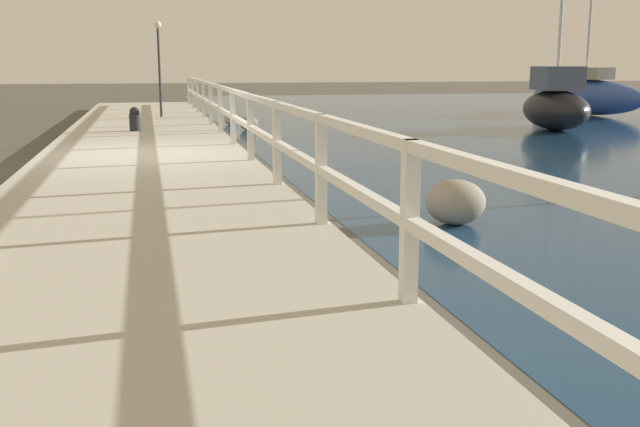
# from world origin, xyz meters

# --- Properties ---
(ground_plane) EXTENTS (120.00, 120.00, 0.00)m
(ground_plane) POSITION_xyz_m (0.00, 0.00, 0.00)
(ground_plane) COLOR #4C473D
(dock_walkway) EXTENTS (3.55, 36.00, 0.27)m
(dock_walkway) POSITION_xyz_m (0.00, 0.00, 0.13)
(dock_walkway) COLOR #B2AD9E
(dock_walkway) RESTS_ON ground
(railing) EXTENTS (0.10, 32.50, 1.05)m
(railing) POSITION_xyz_m (1.68, 0.00, 0.98)
(railing) COLOR white
(railing) RESTS_ON dock_walkway
(boulder_near_dock) EXTENTS (0.44, 0.39, 0.33)m
(boulder_near_dock) POSITION_xyz_m (2.53, 9.32, 0.16)
(boulder_near_dock) COLOR gray
(boulder_near_dock) RESTS_ON ground
(boulder_far_strip) EXTENTS (0.51, 0.46, 0.38)m
(boulder_far_strip) POSITION_xyz_m (2.78, 7.31, 0.19)
(boulder_far_strip) COLOR slate
(boulder_far_strip) RESTS_ON ground
(boulder_water_edge) EXTENTS (0.68, 0.61, 0.51)m
(boulder_water_edge) POSITION_xyz_m (3.42, -5.41, 0.26)
(boulder_water_edge) COLOR gray
(boulder_water_edge) RESTS_ON ground
(mooring_bollard) EXTENTS (0.25, 0.25, 0.55)m
(mooring_bollard) POSITION_xyz_m (-0.20, 4.66, 0.54)
(mooring_bollard) COLOR black
(mooring_bollard) RESTS_ON dock_walkway
(dock_lamp) EXTENTS (0.20, 0.20, 2.72)m
(dock_lamp) POSITION_xyz_m (0.49, 9.37, 2.08)
(dock_lamp) COLOR #2D2D33
(dock_lamp) RESTS_ON dock_walkway
(sailboat_blue) EXTENTS (1.97, 5.70, 5.45)m
(sailboat_blue) POSITION_xyz_m (15.35, 11.04, 0.70)
(sailboat_blue) COLOR #2D4C9E
(sailboat_blue) RESTS_ON water_surface
(sailboat_black) EXTENTS (2.04, 3.41, 5.53)m
(sailboat_black) POSITION_xyz_m (11.00, 5.54, 0.70)
(sailboat_black) COLOR black
(sailboat_black) RESTS_ON water_surface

